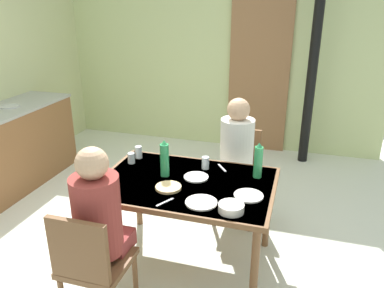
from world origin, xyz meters
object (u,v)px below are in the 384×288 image
(chair_near_diner, at_px, (91,264))
(water_bottle_green_near, at_px, (165,159))
(chair_far_diner, at_px, (238,169))
(serving_bowl_center, at_px, (231,208))
(dining_table, at_px, (186,190))
(person_far_diner, at_px, (237,146))
(water_bottle_green_far, at_px, (258,161))
(person_near_diner, at_px, (98,212))

(chair_near_diner, distance_m, water_bottle_green_near, 0.95)
(chair_far_diner, height_order, serving_bowl_center, chair_far_diner)
(serving_bowl_center, bearing_deg, chair_far_diner, 97.64)
(dining_table, relative_size, person_far_diner, 1.72)
(person_far_diner, distance_m, water_bottle_green_far, 0.51)
(chair_far_diner, distance_m, water_bottle_green_far, 0.72)
(serving_bowl_center, bearing_deg, water_bottle_green_near, 147.81)
(chair_near_diner, xyz_separation_m, chair_far_diner, (0.62, 1.62, 0.00))
(chair_near_diner, bearing_deg, water_bottle_green_far, 50.47)
(water_bottle_green_near, bearing_deg, person_near_diner, -103.01)
(water_bottle_green_near, distance_m, serving_bowl_center, 0.72)
(dining_table, bearing_deg, water_bottle_green_far, 25.04)
(water_bottle_green_near, relative_size, serving_bowl_center, 1.74)
(chair_far_diner, bearing_deg, water_bottle_green_far, 113.18)
(water_bottle_green_near, relative_size, water_bottle_green_far, 1.04)
(person_far_diner, height_order, serving_bowl_center, person_far_diner)
(person_near_diner, distance_m, person_far_diner, 1.48)
(chair_far_diner, relative_size, water_bottle_green_far, 3.05)
(dining_table, height_order, person_near_diner, person_near_diner)
(water_bottle_green_far, bearing_deg, water_bottle_green_near, -165.24)
(chair_near_diner, relative_size, water_bottle_green_near, 2.93)
(person_near_diner, bearing_deg, chair_near_diner, -90.00)
(chair_near_diner, height_order, chair_far_diner, same)
(water_bottle_green_far, bearing_deg, chair_far_diner, 113.18)
(person_far_diner, bearing_deg, water_bottle_green_near, 54.16)
(chair_far_diner, relative_size, serving_bowl_center, 5.12)
(chair_far_diner, xyz_separation_m, person_near_diner, (-0.62, -1.48, 0.28))
(chair_far_diner, xyz_separation_m, water_bottle_green_near, (-0.45, -0.76, 0.36))
(chair_far_diner, height_order, water_bottle_green_far, water_bottle_green_far)
(chair_near_diner, relative_size, water_bottle_green_far, 3.05)
(person_far_diner, bearing_deg, dining_table, 69.07)
(serving_bowl_center, bearing_deg, chair_near_diner, -147.82)
(person_near_diner, bearing_deg, person_far_diner, 65.41)
(person_near_diner, bearing_deg, dining_table, 61.95)
(chair_far_diner, bearing_deg, person_far_diner, 90.00)
(chair_far_diner, distance_m, serving_bowl_center, 1.17)
(chair_far_diner, bearing_deg, person_near_diner, 67.43)
(chair_far_diner, distance_m, person_near_diner, 1.63)
(person_near_diner, distance_m, serving_bowl_center, 0.84)
(water_bottle_green_near, height_order, serving_bowl_center, water_bottle_green_near)
(water_bottle_green_near, xyz_separation_m, serving_bowl_center, (0.60, -0.38, -0.11))
(chair_near_diner, distance_m, person_far_diner, 1.63)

